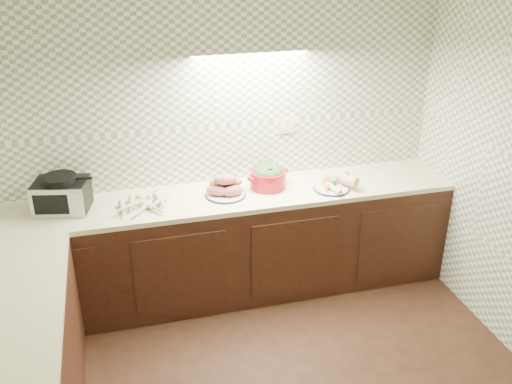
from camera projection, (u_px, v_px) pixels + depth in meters
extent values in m
cube|color=gray|center=(221.00, 135.00, 4.52)|extent=(3.60, 0.05, 2.60)
cube|color=beige|center=(287.00, 126.00, 4.65)|extent=(0.13, 0.01, 0.12)
cube|color=black|center=(231.00, 246.00, 4.66)|extent=(3.60, 0.60, 0.86)
cube|color=#F9FAC2|center=(230.00, 197.00, 4.46)|extent=(3.60, 0.60, 0.04)
cube|color=black|center=(62.00, 195.00, 4.18)|extent=(0.43, 0.36, 0.23)
cube|color=#A3A3A8|center=(56.00, 204.00, 4.05)|extent=(0.37, 0.09, 0.23)
cube|color=black|center=(56.00, 204.00, 4.05)|extent=(0.24, 0.06, 0.15)
cylinder|color=black|center=(59.00, 179.00, 4.12)|extent=(0.29, 0.29, 0.04)
cone|color=beige|center=(153.00, 201.00, 4.29)|extent=(0.13, 0.23, 0.06)
cone|color=beige|center=(128.00, 203.00, 4.26)|extent=(0.21, 0.21, 0.05)
cone|color=beige|center=(159.00, 197.00, 4.36)|extent=(0.16, 0.25, 0.05)
cone|color=beige|center=(159.00, 201.00, 4.30)|extent=(0.15, 0.23, 0.05)
cone|color=beige|center=(159.00, 204.00, 4.25)|extent=(0.14, 0.27, 0.05)
cone|color=beige|center=(123.00, 208.00, 4.19)|extent=(0.22, 0.18, 0.05)
cone|color=beige|center=(128.00, 206.00, 4.21)|extent=(0.11, 0.27, 0.05)
cone|color=beige|center=(143.00, 198.00, 4.29)|extent=(0.23, 0.19, 0.05)
cone|color=beige|center=(152.00, 197.00, 4.31)|extent=(0.09, 0.27, 0.06)
cone|color=beige|center=(128.00, 204.00, 4.20)|extent=(0.16, 0.24, 0.05)
cone|color=beige|center=(161.00, 203.00, 4.21)|extent=(0.08, 0.24, 0.05)
cylinder|color=#161545|center=(226.00, 195.00, 4.44)|extent=(0.32, 0.32, 0.01)
cylinder|color=silver|center=(226.00, 195.00, 4.44)|extent=(0.30, 0.30, 0.02)
ellipsoid|color=#A65B58|center=(217.00, 190.00, 4.39)|extent=(0.19, 0.13, 0.08)
ellipsoid|color=#A65B58|center=(233.00, 191.00, 4.39)|extent=(0.19, 0.13, 0.08)
ellipsoid|color=#A65B58|center=(226.00, 186.00, 4.47)|extent=(0.19, 0.13, 0.08)
ellipsoid|color=#A65B58|center=(220.00, 182.00, 4.42)|extent=(0.19, 0.13, 0.08)
ellipsoid|color=#A65B58|center=(231.00, 181.00, 4.44)|extent=(0.19, 0.13, 0.08)
ellipsoid|color=#A65B58|center=(225.00, 180.00, 4.37)|extent=(0.19, 0.13, 0.08)
cylinder|color=black|center=(229.00, 185.00, 4.55)|extent=(0.16, 0.16, 0.06)
sphere|color=maroon|center=(227.00, 179.00, 4.53)|extent=(0.08, 0.08, 0.08)
sphere|color=silver|center=(233.00, 179.00, 4.55)|extent=(0.05, 0.05, 0.05)
cylinder|color=#AA101F|center=(268.00, 179.00, 4.55)|extent=(0.36, 0.36, 0.14)
cube|color=#AA101F|center=(251.00, 179.00, 4.45)|extent=(0.05, 0.07, 0.02)
cube|color=#AA101F|center=(284.00, 170.00, 4.61)|extent=(0.05, 0.07, 0.02)
ellipsoid|color=#386D2B|center=(268.00, 173.00, 4.52)|extent=(0.26, 0.26, 0.14)
cylinder|color=#161545|center=(331.00, 189.00, 4.54)|extent=(0.29, 0.29, 0.01)
cylinder|color=silver|center=(331.00, 189.00, 4.54)|extent=(0.27, 0.27, 0.02)
cone|color=#C07216|center=(325.00, 186.00, 4.52)|extent=(0.13, 0.15, 0.03)
cone|color=#C07216|center=(330.00, 185.00, 4.53)|extent=(0.08, 0.17, 0.03)
cone|color=#C07216|center=(329.00, 186.00, 4.52)|extent=(0.10, 0.16, 0.03)
cone|color=#C07216|center=(327.00, 184.00, 4.52)|extent=(0.05, 0.17, 0.03)
cylinder|color=silver|center=(333.00, 188.00, 4.47)|extent=(0.08, 0.19, 0.05)
cylinder|color=#377F35|center=(331.00, 181.00, 4.60)|extent=(0.07, 0.12, 0.05)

